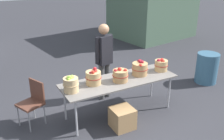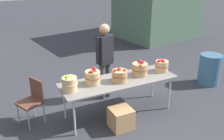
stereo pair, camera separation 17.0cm
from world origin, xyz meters
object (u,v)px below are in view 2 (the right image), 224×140
vendor_adult (105,56)px  trash_barrel (210,69)px  apple_basket_red_2 (140,69)px  folding_chair (33,98)px  market_table (119,82)px  apple_basket_red_3 (162,65)px  apple_basket_red_0 (93,77)px  apple_basket_red_1 (120,75)px  apple_basket_green_0 (70,83)px  produce_crate (121,118)px

vendor_adult → trash_barrel: 2.79m
apple_basket_red_2 → trash_barrel: (2.24, 0.23, -0.50)m
folding_chair → market_table: bearing=50.4°
apple_basket_red_2 → apple_basket_red_3: bearing=-2.8°
apple_basket_red_3 → folding_chair: apple_basket_red_3 is taller
folding_chair → apple_basket_red_0: bearing=46.4°
apple_basket_red_2 → apple_basket_red_1: bearing=-170.9°
apple_basket_red_1 → apple_basket_red_2: size_ratio=0.95×
apple_basket_red_0 → trash_barrel: bearing=3.3°
apple_basket_green_0 → apple_basket_red_0: (0.47, 0.09, -0.01)m
apple_basket_red_1 → folding_chair: 1.69m
apple_basket_red_2 → trash_barrel: apple_basket_red_2 is taller
produce_crate → apple_basket_red_2: bearing=35.1°
apple_basket_red_2 → vendor_adult: vendor_adult is taller
apple_basket_red_3 → vendor_adult: size_ratio=0.17×
apple_basket_red_1 → market_table: bearing=77.0°
apple_basket_red_2 → trash_barrel: size_ratio=0.43×
apple_basket_red_1 → vendor_adult: size_ratio=0.18×
apple_basket_green_0 → apple_basket_red_2: size_ratio=0.92×
apple_basket_red_2 → apple_basket_red_3: (0.52, -0.03, -0.01)m
apple_basket_green_0 → market_table: bearing=1.0°
apple_basket_red_0 → vendor_adult: vendor_adult is taller
apple_basket_red_0 → folding_chair: 1.19m
vendor_adult → apple_basket_green_0: bearing=22.6°
vendor_adult → trash_barrel: bearing=155.8°
apple_basket_red_3 → vendor_adult: 1.22m
market_table → produce_crate: size_ratio=5.80×
market_table → apple_basket_red_0: bearing=172.4°
apple_basket_green_0 → vendor_adult: bearing=36.4°
apple_basket_green_0 → vendor_adult: (1.04, 0.77, 0.11)m
folding_chair → produce_crate: folding_chair is taller
apple_basket_red_3 → vendor_adult: vendor_adult is taller
apple_basket_red_1 → folding_chair: size_ratio=0.36×
apple_basket_red_2 → apple_basket_green_0: bearing=-178.3°
apple_basket_red_1 → apple_basket_red_0: bearing=166.4°
apple_basket_green_0 → apple_basket_red_3: bearing=0.5°
apple_basket_red_3 → folding_chair: 2.66m
folding_chair → trash_barrel: bearing=63.9°
apple_basket_red_1 → trash_barrel: apple_basket_red_1 is taller
apple_basket_red_0 → apple_basket_red_1: bearing=-13.6°
vendor_adult → trash_barrel: (2.68, -0.49, -0.61)m
apple_basket_green_0 → trash_barrel: size_ratio=0.39×
folding_chair → trash_barrel: (4.31, -0.20, -0.12)m
market_table → apple_basket_green_0: (-0.99, -0.02, 0.18)m
apple_basket_red_0 → trash_barrel: (3.25, 0.19, -0.50)m
apple_basket_green_0 → produce_crate: apple_basket_green_0 is taller
produce_crate → apple_basket_red_1: bearing=65.7°
apple_basket_green_0 → apple_basket_red_2: 1.48m
market_table → trash_barrel: trash_barrel is taller
apple_basket_green_0 → apple_basket_red_1: 0.98m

